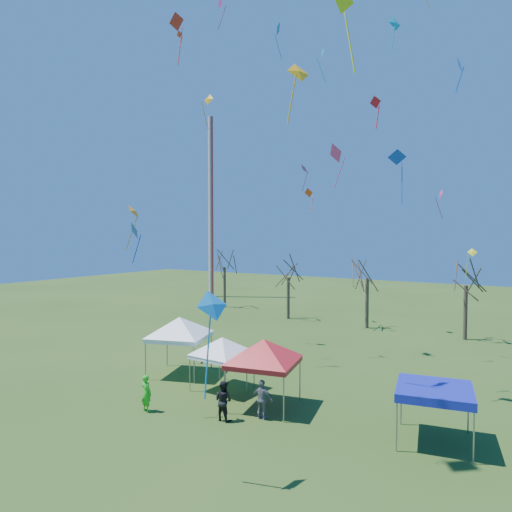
{
  "coord_description": "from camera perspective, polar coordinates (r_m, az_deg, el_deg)",
  "views": [
    {
      "loc": [
        11.22,
        -16.63,
        8.56
      ],
      "look_at": [
        -1.1,
        3.0,
        7.52
      ],
      "focal_mm": 32.0,
      "sensor_mm": 36.0,
      "label": 1
    }
  ],
  "objects": [
    {
      "name": "tent_blue",
      "position": [
        20.92,
        21.41,
        -15.48
      ],
      "size": [
        3.47,
        3.47,
        2.33
      ],
      "rotation": [
        0.0,
        0.0,
        0.19
      ],
      "color": "gray",
      "rests_on": "ground"
    },
    {
      "name": "person_grey",
      "position": [
        22.26,
        0.78,
        -17.5
      ],
      "size": [
        1.1,
        0.51,
        1.84
      ],
      "primitive_type": "imported",
      "rotation": [
        0.0,
        0.0,
        3.2
      ],
      "color": "slate",
      "rests_on": "ground"
    },
    {
      "name": "person_dark",
      "position": [
        22.19,
        -4.11,
        -17.58
      ],
      "size": [
        0.91,
        0.71,
        1.84
      ],
      "primitive_type": "imported",
      "rotation": [
        0.0,
        0.0,
        3.12
      ],
      "color": "black",
      "rests_on": "ground"
    },
    {
      "name": "ground",
      "position": [
        21.81,
        -1.86,
        -20.55
      ],
      "size": [
        140.0,
        140.0,
        0.0
      ],
      "primitive_type": "plane",
      "color": "#2B4A18",
      "rests_on": "ground"
    },
    {
      "name": "kite_14",
      "position": [
        31.98,
        -14.99,
        5.37
      ],
      "size": [
        1.22,
        1.41,
        3.08
      ],
      "rotation": [
        0.0,
        0.0,
        2.02
      ],
      "color": "orange",
      "rests_on": "ground"
    },
    {
      "name": "radio_mast",
      "position": [
        64.16,
        -5.67,
        6.07
      ],
      "size": [
        0.7,
        0.7,
        25.0
      ],
      "primitive_type": "cylinder",
      "color": "silver",
      "rests_on": "ground"
    },
    {
      "name": "kite_15",
      "position": [
        32.13,
        16.98,
        26.04
      ],
      "size": [
        0.79,
        1.03,
        2.05
      ],
      "rotation": [
        0.0,
        0.0,
        1.06
      ],
      "color": "#0CA6BF",
      "rests_on": "ground"
    },
    {
      "name": "tree_2",
      "position": [
        43.26,
        13.76,
        -0.52
      ],
      "size": [
        3.71,
        3.71,
        8.18
      ],
      "color": "#3D2D21",
      "rests_on": "ground"
    },
    {
      "name": "tree_3",
      "position": [
        41.08,
        24.8,
        -1.14
      ],
      "size": [
        3.59,
        3.59,
        7.91
      ],
      "color": "#3D2D21",
      "rests_on": "ground"
    },
    {
      "name": "kite_0",
      "position": [
        18.67,
        10.93,
        28.59
      ],
      "size": [
        0.83,
        0.96,
        2.96
      ],
      "rotation": [
        0.0,
        0.0,
        4.18
      ],
      "color": "yellow",
      "rests_on": "ground"
    },
    {
      "name": "kite_13",
      "position": [
        42.72,
        6.63,
        7.83
      ],
      "size": [
        1.02,
        0.73,
        2.44
      ],
      "rotation": [
        0.0,
        0.0,
        2.92
      ],
      "color": "red",
      "rests_on": "ground"
    },
    {
      "name": "kite_25",
      "position": [
        20.88,
        24.14,
        20.94
      ],
      "size": [
        0.37,
        0.67,
        1.43
      ],
      "rotation": [
        0.0,
        0.0,
        1.76
      ],
      "color": "blue",
      "rests_on": "ground"
    },
    {
      "name": "tent_red",
      "position": [
        23.05,
        0.97,
        -10.91
      ],
      "size": [
        4.38,
        4.38,
        3.95
      ],
      "rotation": [
        0.0,
        0.0,
        0.21
      ],
      "color": "gray",
      "rests_on": "ground"
    },
    {
      "name": "kite_8",
      "position": [
        33.78,
        -9.85,
        26.84
      ],
      "size": [
        1.21,
        0.54,
        3.53
      ],
      "rotation": [
        0.0,
        0.0,
        3.22
      ],
      "color": "red",
      "rests_on": "ground"
    },
    {
      "name": "kite_21",
      "position": [
        36.8,
        -4.45,
        28.91
      ],
      "size": [
        0.84,
        0.75,
        2.41
      ],
      "rotation": [
        0.0,
        0.0,
        2.58
      ],
      "color": "#D12E87",
      "rests_on": "ground"
    },
    {
      "name": "tree_0",
      "position": [
        54.49,
        -3.96,
        0.38
      ],
      "size": [
        3.83,
        3.83,
        8.44
      ],
      "color": "#3D2D21",
      "rests_on": "ground"
    },
    {
      "name": "kite_11",
      "position": [
        33.97,
        10.01,
        12.56
      ],
      "size": [
        1.64,
        1.46,
        3.32
      ],
      "rotation": [
        0.0,
        0.0,
        2.52
      ],
      "color": "#D12E73",
      "rests_on": "ground"
    },
    {
      "name": "kite_20",
      "position": [
        35.56,
        -9.52,
        25.57
      ],
      "size": [
        0.53,
        0.32,
        1.19
      ],
      "rotation": [
        0.0,
        0.0,
        3.05
      ],
      "color": "#F03916",
      "rests_on": "ground"
    },
    {
      "name": "tent_white_mid",
      "position": [
        25.74,
        -4.25,
        -10.53
      ],
      "size": [
        3.83,
        3.83,
        3.38
      ],
      "rotation": [
        0.0,
        0.0,
        -0.06
      ],
      "color": "gray",
      "rests_on": "ground"
    },
    {
      "name": "kite_24",
      "position": [
        36.64,
        2.74,
        26.44
      ],
      "size": [
        0.71,
        1.03,
        2.6
      ],
      "rotation": [
        0.0,
        0.0,
        5.09
      ],
      "color": "blue",
      "rests_on": "ground"
    },
    {
      "name": "kite_26",
      "position": [
        44.36,
        8.26,
        23.7
      ],
      "size": [
        0.97,
        1.07,
        2.87
      ],
      "rotation": [
        0.0,
        0.0,
        5.29
      ],
      "color": "#0CBABA",
      "rests_on": "ground"
    },
    {
      "name": "kite_7",
      "position": [
        37.88,
        -5.98,
        18.81
      ],
      "size": [
        0.95,
        0.78,
        2.71
      ],
      "rotation": [
        0.0,
        0.0,
        6.21
      ],
      "color": "orange",
      "rests_on": "ground"
    },
    {
      "name": "tree_1",
      "position": [
        46.85,
        4.06,
        -0.83
      ],
      "size": [
        3.42,
        3.42,
        7.54
      ],
      "color": "#3D2D21",
      "rests_on": "ground"
    },
    {
      "name": "kite_27",
      "position": [
        20.53,
        5.33,
        21.86
      ],
      "size": [
        1.12,
        1.26,
        2.65
      ],
      "rotation": [
        0.0,
        0.0,
        1.03
      ],
      "color": "orange",
      "rests_on": "ground"
    },
    {
      "name": "kite_5",
      "position": [
        15.78,
        -5.47,
        -6.33
      ],
      "size": [
        1.14,
        1.38,
        3.81
      ],
      "rotation": [
        0.0,
        0.0,
        1.17
      ],
      "color": "blue",
      "rests_on": "ground"
    },
    {
      "name": "kite_19",
      "position": [
        39.34,
        22.03,
        7.09
      ],
      "size": [
        0.73,
        0.89,
        2.37
      ],
      "rotation": [
        0.0,
        0.0,
        5.19
      ],
      "color": "#DE317A",
      "rests_on": "ground"
    },
    {
      "name": "kite_1",
      "position": [
        22.31,
        -14.87,
        3.01
      ],
      "size": [
        0.92,
        0.7,
        1.93
      ],
      "rotation": [
        0.0,
        0.0,
        2.69
      ],
      "color": "blue",
      "rests_on": "ground"
    },
    {
      "name": "person_green",
      "position": [
        23.75,
        -13.54,
        -16.33
      ],
      "size": [
        0.72,
        0.54,
        1.79
      ],
      "primitive_type": "imported",
      "rotation": [
        0.0,
        0.0,
        2.95
      ],
      "color": "green",
      "rests_on": "ground"
    },
    {
      "name": "tent_white_west",
      "position": [
        28.74,
        -9.55,
        -8.0
      ],
      "size": [
        4.4,
        4.4,
        4.1
      ],
      "rotation": [
        0.0,
        0.0,
        0.33
      ],
      "color": "gray",
      "rests_on": "ground"
    },
    {
      "name": "kite_18",
      "position": [
        27.15,
        14.74,
        18.0
      ],
      "size": [
        0.76,
        0.46,
        1.85
      ],
      "rotation": [
        0.0,
        0.0,
        2.88
      ],
      "color": "red",
      "rests_on": "ground"
    },
    {
      "name": "kite_2",
      "position": [
        46.28,
        6.08,
        10.8
      ],
      "size": [
        1.3,
        1.35,
        2.75
      ],
      "rotation": [
        0.0,
        0.0,
        2.26
      ],
      "color": "#7D169E",
      "rests_on": "ground"
    },
    {
      "name": "kite_22",
      "position": [
        35.28,
        25.36,
        0.23
      ],
      "size": [
        0.85,
        0.76,
        2.31
      ],
      "rotation": [
        0.0,
        0.0,
        0.33
      ],
      "color": "yellow",
      "rests_on": "ground"
    },
    {
      "name": "kite_17",
      "position": [
        25.32,
        17.24,
        11.61
      ],
      "size": [
        1.11,
        0.92,
        2.89
      ],
      "rotation": [
        0.0,
        0.0,
        3.46
      ],
      "color": "blue",
      "rests_on": "ground"
    }
  ]
}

